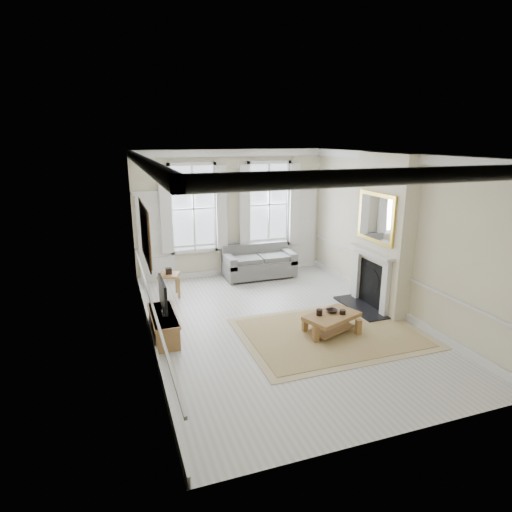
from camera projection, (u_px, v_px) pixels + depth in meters
name	position (u px, v px, depth m)	size (l,w,h in m)	color
floor	(281.00, 325.00, 8.74)	(7.20, 7.20, 0.00)	#B7B5AD
ceiling	(284.00, 154.00, 7.82)	(7.20, 7.20, 0.00)	white
back_wall	(232.00, 214.00, 11.56)	(5.20, 5.20, 0.00)	beige
left_wall	(145.00, 256.00, 7.46)	(7.20, 7.20, 0.00)	beige
right_wall	(396.00, 234.00, 9.11)	(7.20, 7.20, 0.00)	beige
window_left	(193.00, 209.00, 11.13)	(1.26, 0.20, 2.20)	#B2BCC6
window_right	(269.00, 204.00, 11.79)	(1.26, 0.20, 2.20)	#B2BCC6
door_left	(156.00, 239.00, 11.02)	(0.90, 0.08, 2.30)	silver
door_right	(301.00, 229.00, 12.32)	(0.90, 0.08, 2.30)	silver
painting	(145.00, 233.00, 7.65)	(0.05, 1.66, 1.06)	#BA771F
chimney_breast	(383.00, 233.00, 9.23)	(0.35, 1.70, 3.38)	beige
hearth	(361.00, 307.00, 9.55)	(0.55, 1.50, 0.05)	black
fireplace	(371.00, 277.00, 9.42)	(0.21, 1.45, 1.33)	silver
mirror	(376.00, 218.00, 9.07)	(0.06, 1.26, 1.06)	gold
sofa	(258.00, 264.00, 11.66)	(1.89, 0.92, 0.87)	#595957
side_table	(169.00, 278.00, 10.17)	(0.60, 0.60, 0.57)	brown
rug	(331.00, 333.00, 8.34)	(3.50, 2.60, 0.02)	#96794D
coffee_table	(332.00, 318.00, 8.26)	(1.22, 0.97, 0.40)	brown
ceramic_pot_a	(319.00, 312.00, 8.19)	(0.12, 0.12, 0.12)	black
ceramic_pot_b	(343.00, 312.00, 8.24)	(0.12, 0.12, 0.09)	black
bowl	(332.00, 311.00, 8.34)	(0.22, 0.22, 0.05)	black
tv_stand	(164.00, 326.00, 8.14)	(0.42, 1.32, 0.47)	brown
tv	(163.00, 294.00, 7.98)	(0.08, 0.90, 0.68)	black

